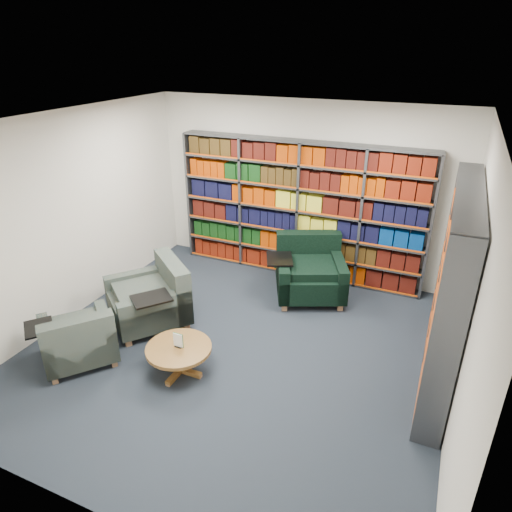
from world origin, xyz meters
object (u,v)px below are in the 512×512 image
at_px(chair_teal_left, 155,299).
at_px(chair_green_right, 309,272).
at_px(coffee_table, 179,352).
at_px(chair_teal_front, 79,342).

relative_size(chair_teal_left, chair_green_right, 1.01).
xyz_separation_m(chair_teal_left, coffee_table, (0.90, -0.81, -0.06)).
bearing_deg(chair_teal_left, chair_green_right, 43.18).
relative_size(chair_teal_front, coffee_table, 1.50).
distance_m(chair_teal_front, coffee_table, 1.25).
bearing_deg(chair_teal_left, coffee_table, -42.05).
bearing_deg(chair_teal_front, chair_green_right, 53.56).
distance_m(chair_teal_left, chair_green_right, 2.35).
xyz_separation_m(chair_green_right, chair_teal_front, (-2.02, -2.74, -0.06)).
bearing_deg(coffee_table, chair_green_right, 71.41).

